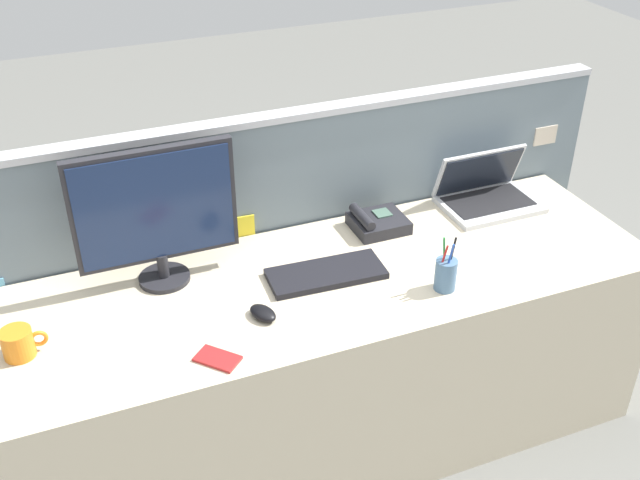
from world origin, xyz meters
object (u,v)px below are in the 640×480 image
at_px(laptop, 486,192).
at_px(cell_phone_red_case, 218,359).
at_px(desk_phone, 377,222).
at_px(desktop_monitor, 155,211).
at_px(pen_cup, 446,274).
at_px(coffee_mug, 19,343).
at_px(computer_mouse_right_hand, 263,313).
at_px(keyboard_main, 326,274).

relative_size(laptop, cell_phone_red_case, 2.88).
relative_size(laptop, desk_phone, 1.88).
bearing_deg(desktop_monitor, desk_phone, 1.59).
bearing_deg(desk_phone, pen_cup, -84.21).
bearing_deg(coffee_mug, computer_mouse_right_hand, -7.65).
relative_size(laptop, coffee_mug, 2.80).
height_order(laptop, cell_phone_red_case, laptop).
xyz_separation_m(desktop_monitor, pen_cup, (0.82, -0.39, -0.20)).
height_order(computer_mouse_right_hand, pen_cup, pen_cup).
bearing_deg(keyboard_main, pen_cup, -28.90).
height_order(desktop_monitor, computer_mouse_right_hand, desktop_monitor).
bearing_deg(desktop_monitor, cell_phone_red_case, -83.14).
xyz_separation_m(desk_phone, computer_mouse_right_hand, (-0.54, -0.34, -0.01)).
bearing_deg(pen_cup, desktop_monitor, 154.48).
distance_m(desktop_monitor, keyboard_main, 0.58).
distance_m(keyboard_main, pen_cup, 0.39).
xyz_separation_m(keyboard_main, computer_mouse_right_hand, (-0.26, -0.13, 0.01)).
distance_m(laptop, cell_phone_red_case, 1.29).
bearing_deg(desktop_monitor, pen_cup, -25.52).
bearing_deg(keyboard_main, cell_phone_red_case, -145.84).
distance_m(desk_phone, computer_mouse_right_hand, 0.64).
height_order(desktop_monitor, coffee_mug, desktop_monitor).
bearing_deg(laptop, keyboard_main, -163.11).
distance_m(desktop_monitor, coffee_mug, 0.55).
xyz_separation_m(desktop_monitor, cell_phone_red_case, (0.05, -0.45, -0.25)).
xyz_separation_m(desktop_monitor, coffee_mug, (-0.46, -0.22, -0.21)).
xyz_separation_m(laptop, coffee_mug, (-1.70, -0.26, -0.00)).
distance_m(pen_cup, coffee_mug, 1.29).
bearing_deg(cell_phone_red_case, desk_phone, -9.50).
height_order(desktop_monitor, desk_phone, desktop_monitor).
distance_m(desk_phone, pen_cup, 0.42).
bearing_deg(desk_phone, laptop, 2.21).
bearing_deg(laptop, cell_phone_red_case, -157.51).
bearing_deg(laptop, desktop_monitor, -178.18).
bearing_deg(cell_phone_red_case, desktop_monitor, 54.10).
xyz_separation_m(computer_mouse_right_hand, coffee_mug, (-0.69, 0.09, 0.03)).
xyz_separation_m(pen_cup, coffee_mug, (-1.28, 0.17, -0.01)).
relative_size(desk_phone, coffee_mug, 1.49).
distance_m(desktop_monitor, cell_phone_red_case, 0.52).
height_order(keyboard_main, pen_cup, pen_cup).
xyz_separation_m(laptop, keyboard_main, (-0.75, -0.23, -0.04)).
height_order(laptop, pen_cup, laptop).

